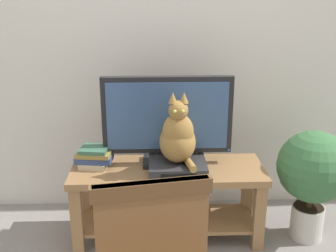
% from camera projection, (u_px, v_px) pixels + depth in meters
% --- Properties ---
extents(back_wall, '(7.00, 0.12, 2.80)m').
position_uv_depth(back_wall, '(161.00, 16.00, 2.82)').
color(back_wall, silver).
rests_on(back_wall, ground).
extents(tv_stand, '(1.23, 0.44, 0.50)m').
position_uv_depth(tv_stand, '(168.00, 190.00, 2.68)').
color(tv_stand, olive).
rests_on(tv_stand, ground).
extents(tv, '(0.82, 0.20, 0.58)m').
position_uv_depth(tv, '(167.00, 119.00, 2.60)').
color(tv, black).
rests_on(tv, tv_stand).
extents(media_box, '(0.35, 0.30, 0.07)m').
position_uv_depth(media_box, '(177.00, 166.00, 2.57)').
color(media_box, '#2D2D30').
rests_on(media_box, tv_stand).
extents(cat, '(0.22, 0.30, 0.45)m').
position_uv_depth(cat, '(178.00, 136.00, 2.49)').
color(cat, olive).
rests_on(cat, media_box).
extents(book_stack, '(0.24, 0.20, 0.13)m').
position_uv_depth(book_stack, '(94.00, 157.00, 2.63)').
color(book_stack, beige).
rests_on(book_stack, tv_stand).
extents(potted_plant, '(0.46, 0.46, 0.74)m').
position_uv_depth(potted_plant, '(313.00, 172.00, 2.62)').
color(potted_plant, beige).
rests_on(potted_plant, ground).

